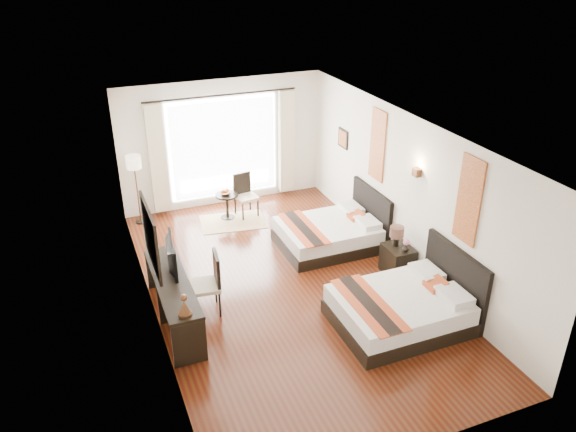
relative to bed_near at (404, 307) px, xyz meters
name	(u,v)px	position (x,y,z in m)	size (l,w,h in m)	color
floor	(287,286)	(-1.30, 1.63, -0.30)	(4.50, 7.50, 0.01)	#3A110A
ceiling	(287,131)	(-1.30, 1.63, 2.50)	(4.50, 7.50, 0.02)	white
wall_headboard	(405,193)	(0.94, 1.63, 1.11)	(0.01, 7.50, 2.80)	silver
wall_desk	(147,239)	(-3.55, 1.63, 1.11)	(0.01, 7.50, 2.80)	silver
wall_window	(223,143)	(-1.30, 5.38, 1.11)	(4.50, 0.01, 2.80)	silver
wall_entry	(417,357)	(-1.30, -2.11, 1.11)	(4.50, 0.01, 2.80)	silver
window_glass	(223,148)	(-1.30, 5.36, 1.01)	(2.40, 0.02, 2.20)	white
sheer_curtain	(224,149)	(-1.30, 5.30, 1.01)	(2.30, 0.02, 2.10)	white
drape_left	(158,159)	(-2.75, 5.26, 0.99)	(0.35, 0.14, 2.35)	#B8AF8F
drape_right	(287,142)	(0.15, 5.26, 0.99)	(0.35, 0.14, 2.35)	#B8AF8F
art_panel_near	(469,201)	(0.93, 0.00, 1.66)	(0.03, 0.50, 1.35)	maroon
art_panel_far	(378,145)	(0.93, 2.65, 1.66)	(0.03, 0.50, 1.35)	maroon
wall_sconce	(417,172)	(0.89, 1.29, 1.63)	(0.10, 0.14, 0.14)	#482C19
mirror_frame	(150,237)	(-3.52, 1.39, 1.26)	(0.04, 1.25, 0.95)	black
mirror_glass	(152,236)	(-3.50, 1.39, 1.26)	(0.01, 1.12, 0.82)	white
bed_near	(404,307)	(0.00, 0.00, 0.00)	(2.01, 1.56, 1.13)	black
bed_far	(332,233)	(0.05, 2.65, -0.02)	(1.90, 1.48, 1.06)	black
nightstand	(398,260)	(0.69, 1.29, -0.03)	(0.45, 0.55, 0.53)	black
table_lamp	(397,233)	(0.67, 1.38, 0.48)	(0.25, 0.25, 0.40)	black
vase	(405,250)	(0.71, 1.12, 0.27)	(0.12, 0.12, 0.13)	black
console_desk	(174,300)	(-3.29, 1.39, 0.08)	(0.50, 2.20, 0.76)	black
television	(167,255)	(-3.27, 1.71, 0.72)	(0.89, 0.12, 0.51)	black
bronze_figurine	(184,306)	(-3.29, 0.44, 0.61)	(0.20, 0.20, 0.29)	#482C19
desk_chair	(206,294)	(-2.76, 1.45, 0.02)	(0.53, 0.53, 1.03)	beige
floor_lamp	(134,167)	(-3.26, 5.06, 0.96)	(0.30, 0.30, 1.49)	black
side_table	(227,206)	(-1.50, 4.56, -0.02)	(0.48, 0.48, 0.55)	black
fruit_bowl	(226,193)	(-1.52, 4.55, 0.29)	(0.22, 0.22, 0.05)	#4C371B
window_chair	(246,203)	(-1.08, 4.55, -0.01)	(0.49, 0.49, 0.93)	beige
jute_rug	(233,222)	(-1.46, 4.34, -0.29)	(1.34, 0.91, 0.01)	tan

